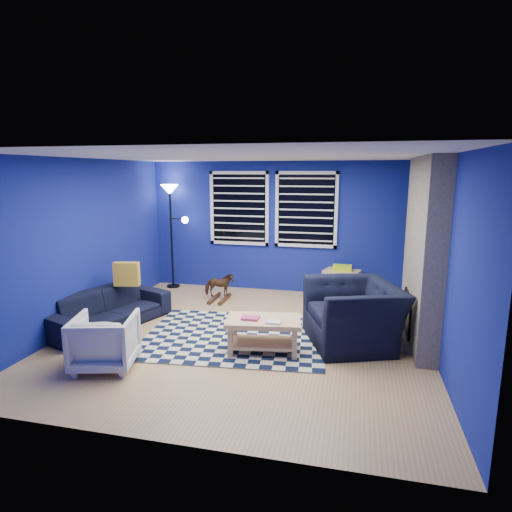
{
  "coord_description": "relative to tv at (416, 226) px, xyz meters",
  "views": [
    {
      "loc": [
        1.48,
        -5.54,
        2.3
      ],
      "look_at": [
        0.1,
        0.3,
        1.11
      ],
      "focal_mm": 30.0,
      "sensor_mm": 36.0,
      "label": 1
    }
  ],
  "objects": [
    {
      "name": "floor_lamp",
      "position": [
        -4.51,
        0.25,
        0.28
      ],
      "size": [
        0.56,
        0.34,
        2.06
      ],
      "color": "black",
      "rests_on": "floor"
    },
    {
      "name": "cabinet",
      "position": [
        -1.19,
        0.25,
        -1.13
      ],
      "size": [
        0.71,
        0.56,
        0.61
      ],
      "rotation": [
        0.0,
        0.0,
        -0.25
      ],
      "color": "tan",
      "rests_on": "floor"
    },
    {
      "name": "throw_pillow",
      "position": [
        -4.4,
        -1.75,
        -0.66
      ],
      "size": [
        0.4,
        0.19,
        0.37
      ],
      "primitive_type": "cube",
      "rotation": [
        0.0,
        0.0,
        0.18
      ],
      "color": "gold",
      "rests_on": "sofa"
    },
    {
      "name": "rocking_horse",
      "position": [
        -3.33,
        -0.43,
        -1.11
      ],
      "size": [
        0.4,
        0.56,
        0.43
      ],
      "primitive_type": "imported",
      "rotation": [
        0.0,
        0.0,
        1.92
      ],
      "color": "#4D2618",
      "rests_on": "floor"
    },
    {
      "name": "armchair_bent",
      "position": [
        -3.82,
        -3.3,
        -1.08
      ],
      "size": [
        0.85,
        0.87,
        0.65
      ],
      "primitive_type": "imported",
      "rotation": [
        0.0,
        0.0,
        3.4
      ],
      "color": "gray",
      "rests_on": "floor"
    },
    {
      "name": "window_left",
      "position": [
        -3.2,
        0.46,
        0.2
      ],
      "size": [
        1.17,
        0.06,
        1.42
      ],
      "color": "black",
      "rests_on": "wall_back"
    },
    {
      "name": "tv",
      "position": [
        0.0,
        0.0,
        0.0
      ],
      "size": [
        0.07,
        1.0,
        0.58
      ],
      "color": "black",
      "rests_on": "wall_right"
    },
    {
      "name": "fireplace",
      "position": [
        -0.09,
        -1.5,
        -0.2
      ],
      "size": [
        0.65,
        2.0,
        2.5
      ],
      "color": "gray",
      "rests_on": "floor"
    },
    {
      "name": "wall_left",
      "position": [
        -4.95,
        -2.0,
        -0.15
      ],
      "size": [
        0.0,
        5.0,
        5.0
      ],
      "primitive_type": "plane",
      "rotation": [
        1.57,
        0.0,
        1.57
      ],
      "color": "navy",
      "rests_on": "floor"
    },
    {
      "name": "window_right",
      "position": [
        -1.9,
        0.46,
        0.2
      ],
      "size": [
        1.17,
        0.06,
        1.42
      ],
      "color": "black",
      "rests_on": "wall_back"
    },
    {
      "name": "armchair_big",
      "position": [
        -0.95,
        -1.88,
        -0.99
      ],
      "size": [
        1.58,
        1.48,
        0.83
      ],
      "primitive_type": "imported",
      "rotation": [
        0.0,
        0.0,
        -1.22
      ],
      "color": "black",
      "rests_on": "floor"
    },
    {
      "name": "floor",
      "position": [
        -2.45,
        -2.0,
        -1.4
      ],
      "size": [
        5.0,
        5.0,
        0.0
      ],
      "primitive_type": "plane",
      "color": "tan",
      "rests_on": "ground"
    },
    {
      "name": "ceiling",
      "position": [
        -2.45,
        -2.0,
        1.1
      ],
      "size": [
        5.0,
        5.0,
        0.0
      ],
      "primitive_type": "plane",
      "rotation": [
        3.14,
        0.0,
        0.0
      ],
      "color": "white",
      "rests_on": "wall_back"
    },
    {
      "name": "coffee_table",
      "position": [
        -2.07,
        -2.46,
        -1.07
      ],
      "size": [
        1.02,
        0.68,
        0.47
      ],
      "rotation": [
        0.0,
        0.0,
        0.15
      ],
      "color": "tan",
      "rests_on": "rug"
    },
    {
      "name": "wall_right",
      "position": [
        0.05,
        -2.0,
        -0.15
      ],
      "size": [
        0.0,
        5.0,
        5.0
      ],
      "primitive_type": "plane",
      "rotation": [
        1.57,
        0.0,
        -1.57
      ],
      "color": "navy",
      "rests_on": "floor"
    },
    {
      "name": "sofa",
      "position": [
        -4.55,
        -2.07,
        -1.12
      ],
      "size": [
        2.05,
        1.35,
        0.56
      ],
      "primitive_type": "imported",
      "rotation": [
        0.0,
        0.0,
        1.23
      ],
      "color": "black",
      "rests_on": "floor"
    },
    {
      "name": "wall_back",
      "position": [
        -2.45,
        0.5,
        -0.15
      ],
      "size": [
        5.0,
        0.0,
        5.0
      ],
      "primitive_type": "plane",
      "rotation": [
        1.57,
        0.0,
        0.0
      ],
      "color": "navy",
      "rests_on": "floor"
    },
    {
      "name": "rug",
      "position": [
        -2.58,
        -2.03,
        -1.39
      ],
      "size": [
        2.68,
        2.24,
        0.02
      ],
      "primitive_type": "cube",
      "rotation": [
        0.0,
        0.0,
        0.1
      ],
      "color": "black",
      "rests_on": "floor"
    }
  ]
}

